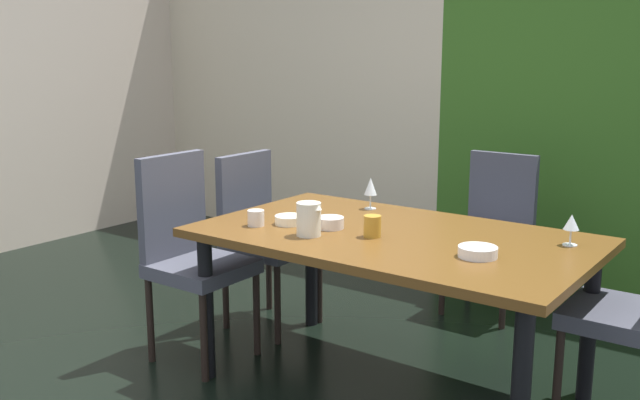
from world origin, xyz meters
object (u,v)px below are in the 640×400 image
(chair_head_far, at_px, (493,222))
(serving_bowl_rear, at_px, (330,223))
(serving_bowl_south, at_px, (289,220))
(cup_near_window, at_px, (256,218))
(wine_glass_west, at_px, (571,223))
(pitcher_near_shelf, at_px, (309,219))
(dining_table, at_px, (393,250))
(wine_glass_corner, at_px, (371,187))
(chair_left_near, at_px, (190,247))
(serving_bowl_right, at_px, (478,252))
(chair_left_far, at_px, (261,229))
(cup_north, at_px, (372,226))

(chair_head_far, distance_m, serving_bowl_rear, 1.40)
(serving_bowl_south, bearing_deg, cup_near_window, -132.38)
(wine_glass_west, distance_m, serving_bowl_south, 1.26)
(serving_bowl_rear, distance_m, pitcher_near_shelf, 0.17)
(dining_table, bearing_deg, serving_bowl_south, -163.76)
(serving_bowl_south, bearing_deg, serving_bowl_rear, 13.96)
(wine_glass_west, bearing_deg, wine_glass_corner, 174.45)
(chair_left_near, height_order, pitcher_near_shelf, chair_left_near)
(chair_head_far, distance_m, pitcher_near_shelf, 1.57)
(dining_table, relative_size, cup_near_window, 22.24)
(dining_table, bearing_deg, serving_bowl_rear, -162.16)
(dining_table, relative_size, wine_glass_west, 13.08)
(chair_left_near, bearing_deg, serving_bowl_right, 95.68)
(chair_left_near, xyz_separation_m, chair_head_far, (0.98, 1.54, -0.03))
(wine_glass_west, xyz_separation_m, cup_near_window, (-1.30, -0.52, -0.06))
(chair_left_near, height_order, cup_near_window, chair_left_near)
(chair_head_far, xyz_separation_m, serving_bowl_rear, (-0.24, -1.36, 0.23))
(wine_glass_west, bearing_deg, dining_table, -159.52)
(chair_head_far, bearing_deg, chair_left_near, 57.53)
(chair_left_near, relative_size, serving_bowl_south, 7.60)
(chair_left_far, xyz_separation_m, serving_bowl_right, (1.48, -0.40, 0.21))
(dining_table, relative_size, chair_left_far, 1.78)
(chair_head_far, bearing_deg, serving_bowl_right, 109.90)
(serving_bowl_rear, relative_size, cup_near_window, 1.64)
(pitcher_near_shelf, bearing_deg, serving_bowl_right, 9.77)
(chair_left_near, xyz_separation_m, serving_bowl_south, (0.54, 0.13, 0.19))
(wine_glass_west, distance_m, pitcher_near_shelf, 1.12)
(chair_left_far, bearing_deg, cup_near_window, 38.86)
(serving_bowl_south, bearing_deg, wine_glass_corner, 75.30)
(chair_left_far, height_order, serving_bowl_right, chair_left_far)
(pitcher_near_shelf, bearing_deg, cup_near_window, -179.50)
(serving_bowl_right, distance_m, cup_north, 0.51)
(dining_table, relative_size, wine_glass_corner, 10.58)
(cup_north, xyz_separation_m, pitcher_near_shelf, (-0.24, -0.15, 0.03))
(cup_near_window, distance_m, cup_north, 0.57)
(serving_bowl_rear, distance_m, serving_bowl_right, 0.75)
(dining_table, relative_size, chair_head_far, 1.84)
(wine_glass_corner, height_order, serving_bowl_rear, wine_glass_corner)
(dining_table, height_order, wine_glass_west, wine_glass_west)
(chair_left_near, relative_size, chair_head_far, 1.10)
(wine_glass_corner, distance_m, wine_glass_west, 1.06)
(dining_table, height_order, chair_head_far, chair_head_far)
(dining_table, bearing_deg, pitcher_near_shelf, -137.83)
(serving_bowl_south, distance_m, serving_bowl_right, 0.95)
(serving_bowl_right, bearing_deg, dining_table, 164.65)
(serving_bowl_rear, xyz_separation_m, cup_near_window, (-0.31, -0.17, 0.01))
(pitcher_near_shelf, bearing_deg, serving_bowl_rear, 90.37)
(chair_head_far, height_order, serving_bowl_right, chair_head_far)
(chair_left_near, xyz_separation_m, serving_bowl_right, (1.49, 0.15, 0.19))
(cup_near_window, bearing_deg, serving_bowl_rear, 28.48)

